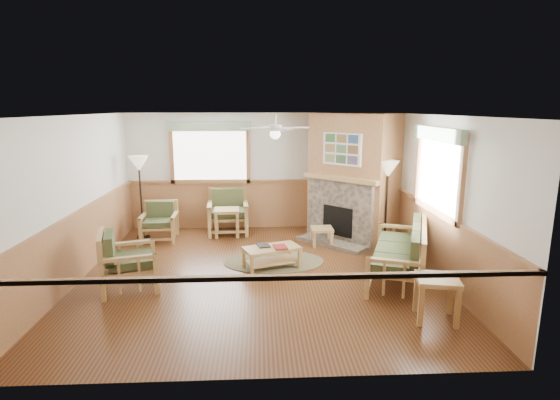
{
  "coord_description": "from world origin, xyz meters",
  "views": [
    {
      "loc": [
        0.01,
        -7.14,
        2.83
      ],
      "look_at": [
        0.4,
        0.7,
        1.15
      ],
      "focal_mm": 28.0,
      "sensor_mm": 36.0,
      "label": 1
    }
  ],
  "objects_px": {
    "sofa": "(398,251)",
    "armchair_left": "(129,260)",
    "armchair_back_right": "(228,212)",
    "end_table_chairs": "(227,222)",
    "footstool": "(322,236)",
    "floor_lamp_right": "(386,205)",
    "end_table_sofa": "(436,299)",
    "coffee_table": "(272,258)",
    "armchair_back_left": "(159,222)",
    "floor_lamp_left": "(141,197)"
  },
  "relations": [
    {
      "from": "armchair_left",
      "to": "end_table_chairs",
      "type": "xyz_separation_m",
      "value": [
        1.34,
        2.85,
        -0.16
      ]
    },
    {
      "from": "armchair_back_right",
      "to": "floor_lamp_right",
      "type": "height_order",
      "value": "floor_lamp_right"
    },
    {
      "from": "sofa",
      "to": "armchair_left",
      "type": "distance_m",
      "value": 4.37
    },
    {
      "from": "armchair_back_right",
      "to": "footstool",
      "type": "xyz_separation_m",
      "value": [
        2.01,
        -1.03,
        -0.31
      ]
    },
    {
      "from": "armchair_back_left",
      "to": "coffee_table",
      "type": "height_order",
      "value": "armchair_back_left"
    },
    {
      "from": "coffee_table",
      "to": "armchair_back_left",
      "type": "bearing_deg",
      "value": 121.6
    },
    {
      "from": "armchair_back_right",
      "to": "end_table_sofa",
      "type": "height_order",
      "value": "armchair_back_right"
    },
    {
      "from": "footstool",
      "to": "floor_lamp_right",
      "type": "relative_size",
      "value": 0.24
    },
    {
      "from": "coffee_table",
      "to": "floor_lamp_right",
      "type": "xyz_separation_m",
      "value": [
        2.32,
        0.97,
        0.71
      ]
    },
    {
      "from": "footstool",
      "to": "floor_lamp_left",
      "type": "distance_m",
      "value": 4.0
    },
    {
      "from": "armchair_back_right",
      "to": "floor_lamp_left",
      "type": "distance_m",
      "value": 1.92
    },
    {
      "from": "armchair_back_right",
      "to": "end_table_chairs",
      "type": "bearing_deg",
      "value": -96.03
    },
    {
      "from": "armchair_back_left",
      "to": "floor_lamp_right",
      "type": "distance_m",
      "value": 4.79
    },
    {
      "from": "end_table_sofa",
      "to": "floor_lamp_left",
      "type": "relative_size",
      "value": 0.34
    },
    {
      "from": "armchair_back_right",
      "to": "armchair_back_left",
      "type": "bearing_deg",
      "value": -165.14
    },
    {
      "from": "armchair_back_right",
      "to": "armchair_left",
      "type": "distance_m",
      "value": 3.36
    },
    {
      "from": "armchair_back_right",
      "to": "armchair_left",
      "type": "bearing_deg",
      "value": -117.46
    },
    {
      "from": "floor_lamp_right",
      "to": "footstool",
      "type": "bearing_deg",
      "value": 166.51
    },
    {
      "from": "end_table_chairs",
      "to": "armchair_back_right",
      "type": "bearing_deg",
      "value": 87.81
    },
    {
      "from": "sofa",
      "to": "floor_lamp_right",
      "type": "distance_m",
      "value": 1.61
    },
    {
      "from": "sofa",
      "to": "armchair_left",
      "type": "xyz_separation_m",
      "value": [
        -4.37,
        -0.21,
        -0.0
      ]
    },
    {
      "from": "end_table_chairs",
      "to": "coffee_table",
      "type": "bearing_deg",
      "value": -65.69
    },
    {
      "from": "coffee_table",
      "to": "end_table_sofa",
      "type": "height_order",
      "value": "end_table_sofa"
    },
    {
      "from": "sofa",
      "to": "end_table_chairs",
      "type": "relative_size",
      "value": 3.35
    },
    {
      "from": "armchair_back_right",
      "to": "coffee_table",
      "type": "relative_size",
      "value": 1.01
    },
    {
      "from": "coffee_table",
      "to": "end_table_sofa",
      "type": "xyz_separation_m",
      "value": [
        2.15,
        -2.05,
        0.11
      ]
    },
    {
      "from": "armchair_back_left",
      "to": "floor_lamp_right",
      "type": "height_order",
      "value": "floor_lamp_right"
    },
    {
      "from": "coffee_table",
      "to": "floor_lamp_right",
      "type": "bearing_deg",
      "value": 1.51
    },
    {
      "from": "end_table_chairs",
      "to": "floor_lamp_left",
      "type": "distance_m",
      "value": 1.94
    },
    {
      "from": "end_table_chairs",
      "to": "sofa",
      "type": "bearing_deg",
      "value": -41.06
    },
    {
      "from": "end_table_chairs",
      "to": "footstool",
      "type": "relative_size",
      "value": 1.41
    },
    {
      "from": "armchair_left",
      "to": "floor_lamp_left",
      "type": "bearing_deg",
      "value": -5.83
    },
    {
      "from": "armchair_left",
      "to": "floor_lamp_right",
      "type": "distance_m",
      "value": 4.93
    },
    {
      "from": "end_table_sofa",
      "to": "end_table_chairs",
      "type": "bearing_deg",
      "value": 126.84
    },
    {
      "from": "footstool",
      "to": "floor_lamp_right",
      "type": "distance_m",
      "value": 1.46
    },
    {
      "from": "floor_lamp_left",
      "to": "floor_lamp_right",
      "type": "xyz_separation_m",
      "value": [
        5.1,
        -1.05,
        -0.0
      ]
    },
    {
      "from": "armchair_back_right",
      "to": "end_table_chairs",
      "type": "relative_size",
      "value": 1.62
    },
    {
      "from": "armchair_back_right",
      "to": "sofa",
      "type": "bearing_deg",
      "value": -47.3
    },
    {
      "from": "armchair_back_left",
      "to": "coffee_table",
      "type": "xyz_separation_m",
      "value": [
        2.37,
        -1.81,
        -0.21
      ]
    },
    {
      "from": "armchair_back_right",
      "to": "end_table_chairs",
      "type": "xyz_separation_m",
      "value": [
        -0.01,
        -0.22,
        -0.19
      ]
    },
    {
      "from": "sofa",
      "to": "armchair_back_right",
      "type": "distance_m",
      "value": 4.16
    },
    {
      "from": "end_table_sofa",
      "to": "coffee_table",
      "type": "bearing_deg",
      "value": 136.39
    },
    {
      "from": "sofa",
      "to": "footstool",
      "type": "bearing_deg",
      "value": -130.31
    },
    {
      "from": "end_table_chairs",
      "to": "floor_lamp_right",
      "type": "distance_m",
      "value": 3.49
    },
    {
      "from": "floor_lamp_left",
      "to": "floor_lamp_right",
      "type": "relative_size",
      "value": 1.0
    },
    {
      "from": "armchair_left",
      "to": "end_table_chairs",
      "type": "height_order",
      "value": "armchair_left"
    },
    {
      "from": "sofa",
      "to": "end_table_chairs",
      "type": "bearing_deg",
      "value": -110.29
    },
    {
      "from": "armchair_back_right",
      "to": "coffee_table",
      "type": "distance_m",
      "value": 2.49
    },
    {
      "from": "armchair_left",
      "to": "footstool",
      "type": "height_order",
      "value": "armchair_left"
    },
    {
      "from": "armchair_back_left",
      "to": "end_table_chairs",
      "type": "xyz_separation_m",
      "value": [
        1.44,
        0.27,
        -0.1
      ]
    }
  ]
}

